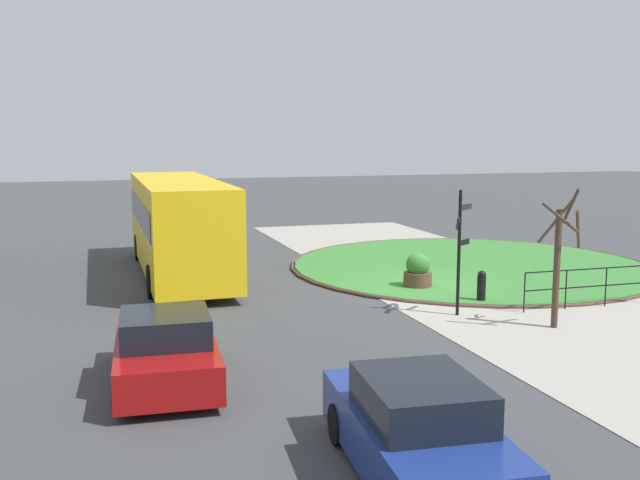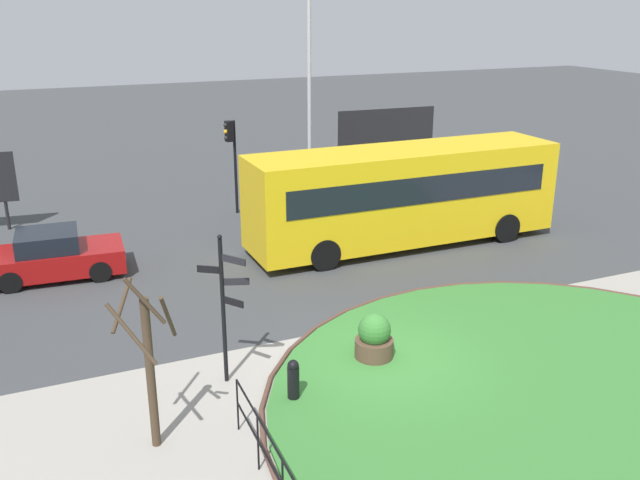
{
  "view_description": "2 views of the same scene",
  "coord_description": "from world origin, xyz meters",
  "px_view_note": "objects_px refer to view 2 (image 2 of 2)",
  "views": [
    {
      "loc": [
        -20.18,
        9.73,
        4.78
      ],
      "look_at": [
        -1.62,
        3.83,
        1.92
      ],
      "focal_mm": 39.94,
      "sensor_mm": 36.0,
      "label": 1
    },
    {
      "loc": [
        -6.99,
        -12.39,
        7.84
      ],
      "look_at": [
        -0.39,
        2.87,
        2.11
      ],
      "focal_mm": 38.78,
      "sensor_mm": 36.0,
      "label": 2
    }
  ],
  "objects_px": {
    "car_far_lane": "(54,256)",
    "traffic_light_near": "(231,146)",
    "signpost_directional": "(225,301)",
    "street_tree_bare": "(149,361)",
    "bollard_foreground": "(293,380)",
    "lamppost_tall": "(309,85)",
    "bus_yellow": "(404,194)",
    "planter_near_signpost": "(374,340)",
    "billboard_right": "(386,135)"
  },
  "relations": [
    {
      "from": "bollard_foreground",
      "to": "car_far_lane",
      "type": "relative_size",
      "value": 0.24
    },
    {
      "from": "bollard_foreground",
      "to": "car_far_lane",
      "type": "xyz_separation_m",
      "value": [
        -4.07,
        9.29,
        0.17
      ]
    },
    {
      "from": "traffic_light_near",
      "to": "planter_near_signpost",
      "type": "distance_m",
      "value": 12.82
    },
    {
      "from": "billboard_right",
      "to": "street_tree_bare",
      "type": "bearing_deg",
      "value": -127.04
    },
    {
      "from": "signpost_directional",
      "to": "street_tree_bare",
      "type": "height_order",
      "value": "street_tree_bare"
    },
    {
      "from": "bollard_foreground",
      "to": "lamppost_tall",
      "type": "relative_size",
      "value": 0.11
    },
    {
      "from": "signpost_directional",
      "to": "bus_yellow",
      "type": "relative_size",
      "value": 0.32
    },
    {
      "from": "car_far_lane",
      "to": "planter_near_signpost",
      "type": "xyz_separation_m",
      "value": [
        6.41,
        -8.39,
        -0.14
      ]
    },
    {
      "from": "signpost_directional",
      "to": "planter_near_signpost",
      "type": "distance_m",
      "value": 3.66
    },
    {
      "from": "bus_yellow",
      "to": "billboard_right",
      "type": "height_order",
      "value": "bus_yellow"
    },
    {
      "from": "car_far_lane",
      "to": "traffic_light_near",
      "type": "relative_size",
      "value": 1.12
    },
    {
      "from": "bus_yellow",
      "to": "traffic_light_near",
      "type": "relative_size",
      "value": 2.94
    },
    {
      "from": "signpost_directional",
      "to": "street_tree_bare",
      "type": "relative_size",
      "value": 0.96
    },
    {
      "from": "bollard_foreground",
      "to": "signpost_directional",
      "type": "bearing_deg",
      "value": 128.12
    },
    {
      "from": "car_far_lane",
      "to": "planter_near_signpost",
      "type": "distance_m",
      "value": 10.56
    },
    {
      "from": "traffic_light_near",
      "to": "lamppost_tall",
      "type": "height_order",
      "value": "lamppost_tall"
    },
    {
      "from": "signpost_directional",
      "to": "lamppost_tall",
      "type": "xyz_separation_m",
      "value": [
        7.52,
        13.45,
        2.72
      ]
    },
    {
      "from": "car_far_lane",
      "to": "billboard_right",
      "type": "xyz_separation_m",
      "value": [
        15.01,
        6.95,
        1.37
      ]
    },
    {
      "from": "traffic_light_near",
      "to": "bus_yellow",
      "type": "bearing_deg",
      "value": 112.65
    },
    {
      "from": "car_far_lane",
      "to": "street_tree_bare",
      "type": "relative_size",
      "value": 1.15
    },
    {
      "from": "signpost_directional",
      "to": "planter_near_signpost",
      "type": "bearing_deg",
      "value": -6.83
    },
    {
      "from": "signpost_directional",
      "to": "traffic_light_near",
      "type": "xyz_separation_m",
      "value": [
        3.79,
        12.23,
        0.74
      ]
    },
    {
      "from": "traffic_light_near",
      "to": "bollard_foreground",
      "type": "bearing_deg",
      "value": 64.82
    },
    {
      "from": "signpost_directional",
      "to": "bollard_foreground",
      "type": "height_order",
      "value": "signpost_directional"
    },
    {
      "from": "billboard_right",
      "to": "street_tree_bare",
      "type": "relative_size",
      "value": 1.37
    },
    {
      "from": "street_tree_bare",
      "to": "traffic_light_near",
      "type": "bearing_deg",
      "value": 67.82
    },
    {
      "from": "signpost_directional",
      "to": "lamppost_tall",
      "type": "height_order",
      "value": "lamppost_tall"
    },
    {
      "from": "bollard_foreground",
      "to": "street_tree_bare",
      "type": "height_order",
      "value": "street_tree_bare"
    },
    {
      "from": "signpost_directional",
      "to": "car_far_lane",
      "type": "height_order",
      "value": "signpost_directional"
    },
    {
      "from": "bus_yellow",
      "to": "signpost_directional",
      "type": "bearing_deg",
      "value": -140.9
    },
    {
      "from": "signpost_directional",
      "to": "planter_near_signpost",
      "type": "relative_size",
      "value": 2.93
    },
    {
      "from": "bus_yellow",
      "to": "planter_near_signpost",
      "type": "relative_size",
      "value": 9.24
    },
    {
      "from": "bus_yellow",
      "to": "billboard_right",
      "type": "xyz_separation_m",
      "value": [
        3.93,
        8.49,
        0.26
      ]
    },
    {
      "from": "bollard_foreground",
      "to": "billboard_right",
      "type": "height_order",
      "value": "billboard_right"
    },
    {
      "from": "signpost_directional",
      "to": "bollard_foreground",
      "type": "distance_m",
      "value": 2.18
    },
    {
      "from": "lamppost_tall",
      "to": "street_tree_bare",
      "type": "bearing_deg",
      "value": -121.83
    },
    {
      "from": "traffic_light_near",
      "to": "lamppost_tall",
      "type": "distance_m",
      "value": 4.4
    },
    {
      "from": "car_far_lane",
      "to": "traffic_light_near",
      "type": "bearing_deg",
      "value": 35.4
    },
    {
      "from": "lamppost_tall",
      "to": "planter_near_signpost",
      "type": "bearing_deg",
      "value": -106.74
    },
    {
      "from": "car_far_lane",
      "to": "lamppost_tall",
      "type": "distance_m",
      "value": 12.55
    },
    {
      "from": "bollard_foreground",
      "to": "planter_near_signpost",
      "type": "xyz_separation_m",
      "value": [
        2.34,
        0.89,
        0.03
      ]
    },
    {
      "from": "lamppost_tall",
      "to": "billboard_right",
      "type": "height_order",
      "value": "lamppost_tall"
    },
    {
      "from": "bus_yellow",
      "to": "traffic_light_near",
      "type": "xyz_separation_m",
      "value": [
        -4.24,
        5.78,
        0.9
      ]
    },
    {
      "from": "bollard_foreground",
      "to": "street_tree_bare",
      "type": "xyz_separation_m",
      "value": [
        -2.91,
        -0.42,
        1.31
      ]
    },
    {
      "from": "car_far_lane",
      "to": "street_tree_bare",
      "type": "xyz_separation_m",
      "value": [
        1.16,
        -9.7,
        1.14
      ]
    },
    {
      "from": "traffic_light_near",
      "to": "billboard_right",
      "type": "bearing_deg",
      "value": -175.21
    },
    {
      "from": "car_far_lane",
      "to": "street_tree_bare",
      "type": "height_order",
      "value": "street_tree_bare"
    },
    {
      "from": "signpost_directional",
      "to": "car_far_lane",
      "type": "distance_m",
      "value": 8.65
    },
    {
      "from": "car_far_lane",
      "to": "traffic_light_near",
      "type": "distance_m",
      "value": 8.3
    },
    {
      "from": "car_far_lane",
      "to": "bus_yellow",
      "type": "bearing_deg",
      "value": -4.27
    }
  ]
}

